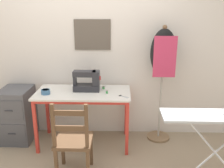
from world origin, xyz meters
name	(u,v)px	position (x,y,z in m)	size (l,w,h in m)	color
ground_plane	(82,155)	(0.00, 0.00, 0.00)	(14.00, 14.00, 0.00)	gray
wall_back	(86,48)	(0.00, 0.68, 1.28)	(10.00, 0.07, 2.55)	silver
sewing_table	(83,98)	(0.00, 0.30, 0.67)	(1.24, 0.62, 0.76)	silver
sewing_machine	(88,81)	(0.06, 0.36, 0.89)	(0.36, 0.18, 0.29)	#28282D
fabric_bowl	(46,92)	(-0.47, 0.21, 0.79)	(0.11, 0.11, 0.06)	teal
scissors	(122,96)	(0.52, 0.15, 0.76)	(0.13, 0.12, 0.01)	silver
thread_spool_near_machine	(103,88)	(0.26, 0.43, 0.78)	(0.04, 0.04, 0.04)	green
thread_spool_mid_table	(107,92)	(0.32, 0.25, 0.78)	(0.03, 0.03, 0.04)	green
wooden_chair	(73,141)	(-0.02, -0.38, 0.43)	(0.40, 0.38, 0.91)	#513823
filing_cabinet	(18,115)	(-0.95, 0.39, 0.38)	(0.40, 0.51, 0.76)	#4C4C51
dress_form	(163,58)	(1.05, 0.48, 1.18)	(0.34, 0.32, 1.61)	#846647
ironing_board	(220,119)	(1.47, -0.51, 0.78)	(1.14, 0.31, 0.83)	#ADB2B7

